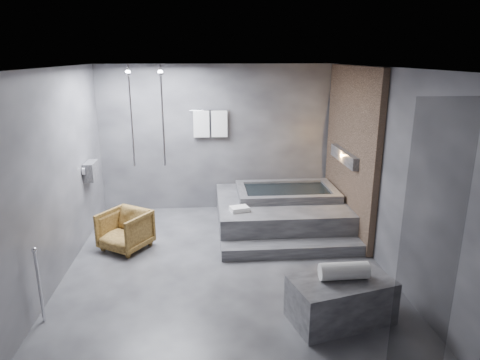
{
  "coord_description": "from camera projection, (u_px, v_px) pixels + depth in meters",
  "views": [
    {
      "loc": [
        -0.24,
        -5.65,
        2.96
      ],
      "look_at": [
        0.24,
        0.3,
        1.2
      ],
      "focal_mm": 32.0,
      "sensor_mm": 36.0,
      "label": 1
    }
  ],
  "objects": [
    {
      "name": "room",
      "position": [
        251.0,
        145.0,
        6.03
      ],
      "size": [
        5.0,
        5.04,
        2.82
      ],
      "color": "#2C2C2E",
      "rests_on": "ground"
    },
    {
      "name": "tub_deck",
      "position": [
        280.0,
        212.0,
        7.65
      ],
      "size": [
        2.2,
        2.0,
        0.5
      ],
      "primitive_type": "cube",
      "color": "#313133",
      "rests_on": "ground"
    },
    {
      "name": "tub_step",
      "position": [
        293.0,
        249.0,
        6.57
      ],
      "size": [
        2.2,
        0.36,
        0.18
      ],
      "primitive_type": "cube",
      "color": "#313133",
      "rests_on": "ground"
    },
    {
      "name": "concrete_bench",
      "position": [
        341.0,
        300.0,
        4.9
      ],
      "size": [
        1.26,
        0.89,
        0.51
      ],
      "primitive_type": "cube",
      "rotation": [
        0.0,
        0.0,
        0.26
      ],
      "color": "#313133",
      "rests_on": "ground"
    },
    {
      "name": "driftwood_chair",
      "position": [
        125.0,
        230.0,
        6.71
      ],
      "size": [
        0.92,
        0.93,
        0.62
      ],
      "primitive_type": "imported",
      "rotation": [
        0.0,
        0.0,
        -0.58
      ],
      "color": "#472F11",
      "rests_on": "ground"
    },
    {
      "name": "rolled_towel",
      "position": [
        344.0,
        271.0,
        4.82
      ],
      "size": [
        0.56,
        0.21,
        0.2
      ],
      "primitive_type": "cylinder",
      "rotation": [
        0.0,
        1.57,
        0.01
      ],
      "color": "silver",
      "rests_on": "concrete_bench"
    },
    {
      "name": "deck_towel",
      "position": [
        239.0,
        209.0,
        6.97
      ],
      "size": [
        0.33,
        0.28,
        0.08
      ],
      "primitive_type": "cube",
      "rotation": [
        0.0,
        0.0,
        0.25
      ],
      "color": "white",
      "rests_on": "tub_deck"
    }
  ]
}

